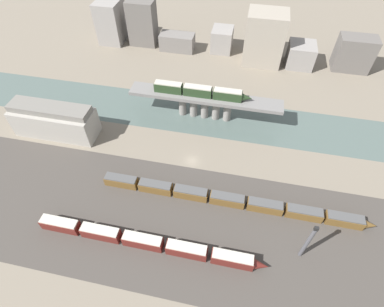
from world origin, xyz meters
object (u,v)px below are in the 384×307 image
train_yard_near (148,242)px  signal_tower (308,242)px  train_on_bridge (201,91)px  warehouse_building (55,120)px  train_yard_mid (232,200)px

train_yard_near → signal_tower: bearing=8.1°
train_on_bridge → train_yard_near: size_ratio=0.57×
warehouse_building → signal_tower: bearing=-19.2°
train_yard_mid → warehouse_building: warehouse_building is taller
train_yard_mid → warehouse_building: bearing=165.0°
train_yard_near → signal_tower: signal_tower is taller
signal_tower → train_yard_mid: bearing=148.4°
train_on_bridge → train_yard_mid: bearing=-66.1°
signal_tower → warehouse_building: bearing=160.8°
warehouse_building → train_yard_mid: bearing=-15.0°
warehouse_building → train_yard_near: bearing=-38.1°
warehouse_building → signal_tower: 92.20m
train_yard_mid → warehouse_building: size_ratio=2.75×
signal_tower → train_yard_near: bearing=-171.9°
train_on_bridge → warehouse_building: bearing=-158.2°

